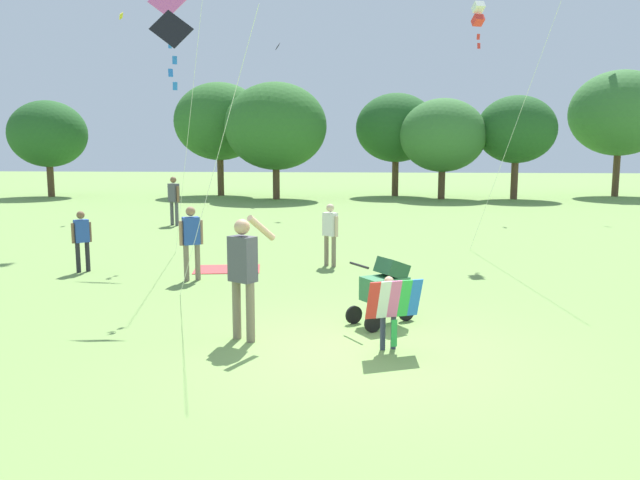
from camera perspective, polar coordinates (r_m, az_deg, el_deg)
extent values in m
plane|color=#75994C|center=(8.45, 3.92, -10.06)|extent=(120.00, 120.00, 0.00)
cylinder|color=brown|center=(37.49, -23.23, 4.95)|extent=(0.36, 0.36, 1.71)
ellipsoid|color=#235623|center=(37.45, -23.46, 8.82)|extent=(4.20, 3.78, 3.57)
cylinder|color=brown|center=(35.75, -9.00, 5.69)|extent=(0.36, 0.36, 2.09)
ellipsoid|color=#2D6628|center=(35.74, -9.11, 10.57)|extent=(5.00, 4.50, 4.25)
cylinder|color=brown|center=(32.83, -3.99, 5.15)|extent=(0.36, 0.36, 1.65)
ellipsoid|color=#2D6628|center=(32.79, -4.04, 10.25)|extent=(5.24, 4.72, 4.46)
cylinder|color=brown|center=(35.25, 6.83, 5.60)|extent=(0.36, 0.36, 1.98)
ellipsoid|color=#235623|center=(35.22, 6.91, 10.07)|extent=(4.41, 3.96, 3.74)
cylinder|color=brown|center=(33.49, 10.96, 4.97)|extent=(0.36, 0.36, 1.52)
ellipsoid|color=#387033|center=(33.44, 11.09, 9.30)|extent=(4.43, 3.99, 3.76)
cylinder|color=brown|center=(34.29, 17.21, 5.20)|extent=(0.36, 0.36, 1.96)
ellipsoid|color=#235623|center=(34.26, 17.40, 9.55)|extent=(4.06, 3.65, 3.45)
cylinder|color=brown|center=(38.25, 25.26, 5.36)|extent=(0.36, 0.36, 2.35)
ellipsoid|color=#387033|center=(38.27, 25.57, 10.34)|extent=(5.39, 4.85, 4.58)
cylinder|color=#33384C|center=(8.53, 6.67, -8.20)|extent=(0.07, 0.07, 0.49)
cylinder|color=#33384C|center=(8.48, 5.71, -8.30)|extent=(0.07, 0.07, 0.49)
cube|color=orange|center=(8.39, 6.24, -5.45)|extent=(0.25, 0.20, 0.37)
cylinder|color=tan|center=(8.45, 7.07, -5.54)|extent=(0.05, 0.05, 0.33)
cylinder|color=tan|center=(8.35, 5.39, -5.69)|extent=(0.05, 0.05, 0.33)
sphere|color=tan|center=(8.33, 6.27, -3.72)|extent=(0.13, 0.13, 0.13)
cube|color=blue|center=(8.34, 8.60, -5.18)|extent=(0.20, 0.22, 0.52)
cube|color=green|center=(8.28, 7.67, -5.26)|extent=(0.20, 0.22, 0.52)
cube|color=pink|center=(8.22, 6.74, -5.34)|extent=(0.20, 0.22, 0.52)
cube|color=white|center=(8.16, 5.79, -5.42)|extent=(0.20, 0.22, 0.52)
cube|color=red|center=(8.11, 4.83, -5.51)|extent=(0.20, 0.22, 0.52)
cube|color=green|center=(8.32, 6.74, -8.39)|extent=(0.08, 0.04, 0.36)
cylinder|color=#7F705B|center=(8.95, -7.56, -6.26)|extent=(0.12, 0.12, 0.84)
cylinder|color=#7F705B|center=(8.77, -6.33, -6.54)|extent=(0.12, 0.12, 0.84)
cube|color=#4C4C56|center=(8.70, -7.04, -1.72)|extent=(0.43, 0.39, 0.63)
cylinder|color=tan|center=(8.87, -8.10, -1.84)|extent=(0.09, 0.09, 0.56)
cylinder|color=tan|center=(8.58, -5.34, 1.08)|extent=(0.35, 0.48, 0.40)
sphere|color=tan|center=(8.64, -7.09, 1.19)|extent=(0.22, 0.22, 0.22)
cylinder|color=black|center=(9.91, 7.84, -6.49)|extent=(0.26, 0.19, 0.28)
cylinder|color=black|center=(9.67, 3.09, -6.79)|extent=(0.26, 0.19, 0.28)
cylinder|color=black|center=(9.25, 4.82, -7.52)|extent=(0.26, 0.19, 0.28)
cube|color=#337247|center=(9.57, 5.87, -4.40)|extent=(0.78, 0.72, 0.36)
cube|color=#235031|center=(9.58, 6.53, -2.57)|extent=(0.58, 0.58, 0.35)
cylinder|color=black|center=(9.23, 3.57, -2.31)|extent=(0.30, 0.42, 0.04)
cube|color=black|center=(11.69, -13.34, 18.12)|extent=(0.78, 0.32, 0.71)
cube|color=blue|center=(11.64, -13.04, 15.60)|extent=(0.08, 0.06, 0.14)
cube|color=blue|center=(11.58, -13.40, 14.53)|extent=(0.09, 0.07, 0.14)
cube|color=blue|center=(11.60, -13.01, 13.44)|extent=(0.08, 0.07, 0.14)
cylinder|color=silver|center=(10.08, -9.67, 6.00)|extent=(1.97, 2.46, 4.55)
cube|color=pink|center=(16.71, -13.70, 20.34)|extent=(1.02, 0.48, 0.89)
cube|color=blue|center=(16.56, -13.54, 18.32)|extent=(0.08, 0.05, 0.14)
cube|color=blue|center=(16.53, -13.69, 17.56)|extent=(0.09, 0.07, 0.14)
cube|color=blue|center=(16.56, -13.45, 16.78)|extent=(0.09, 0.06, 0.14)
cylinder|color=silver|center=(14.55, -11.85, 9.52)|extent=(1.79, 3.20, 6.01)
cube|color=white|center=(17.12, 14.17, 19.78)|extent=(0.33, 0.37, 0.29)
cube|color=red|center=(17.06, 14.13, 18.76)|extent=(0.33, 0.37, 0.29)
cube|color=red|center=(17.00, 14.16, 17.44)|extent=(0.08, 0.05, 0.14)
cube|color=red|center=(16.97, 14.20, 16.70)|extent=(0.08, 0.05, 0.14)
cylinder|color=silver|center=(15.10, 16.94, 8.91)|extent=(1.11, 3.61, 5.81)
cube|color=black|center=(32.55, -3.85, 17.11)|extent=(0.22, 0.37, 0.37)
cube|color=yellow|center=(27.50, -17.59, 18.80)|extent=(0.16, 0.31, 0.29)
cylinder|color=#7F705B|center=(14.17, 1.25, -1.04)|extent=(0.10, 0.10, 0.70)
cylinder|color=#7F705B|center=(14.31, 0.59, -0.95)|extent=(0.10, 0.10, 0.70)
cube|color=silver|center=(14.15, 0.92, 1.44)|extent=(0.36, 0.33, 0.52)
cylinder|color=beige|center=(14.03, 1.52, 1.23)|extent=(0.08, 0.08, 0.46)
cylinder|color=beige|center=(14.28, 0.34, 1.36)|extent=(0.08, 0.08, 0.46)
sphere|color=beige|center=(14.11, 0.93, 2.93)|extent=(0.18, 0.18, 0.18)
cylinder|color=#4C4C51|center=(22.34, -13.27, 2.37)|extent=(0.12, 0.12, 0.83)
cylinder|color=#4C4C51|center=(22.14, -12.86, 2.33)|extent=(0.12, 0.12, 0.83)
cube|color=#4C4C56|center=(22.18, -13.13, 4.21)|extent=(0.42, 0.39, 0.62)
cylinder|color=brown|center=(22.36, -13.49, 4.12)|extent=(0.09, 0.09, 0.55)
cylinder|color=brown|center=(22.00, -12.76, 4.07)|extent=(0.09, 0.09, 0.55)
sphere|color=brown|center=(22.15, -13.17, 5.34)|extent=(0.21, 0.21, 0.21)
cylinder|color=#232328|center=(14.54, -20.32, -1.42)|extent=(0.09, 0.09, 0.65)
cylinder|color=#232328|center=(14.48, -21.09, -1.50)|extent=(0.09, 0.09, 0.65)
cube|color=#284CA8|center=(14.43, -20.82, 0.77)|extent=(0.33, 0.32, 0.49)
cylinder|color=brown|center=(14.48, -20.15, 0.70)|extent=(0.07, 0.07, 0.43)
cylinder|color=brown|center=(14.38, -21.49, 0.57)|extent=(0.07, 0.07, 0.43)
sphere|color=brown|center=(14.39, -20.89, 2.13)|extent=(0.17, 0.17, 0.17)
cylinder|color=#7F705B|center=(12.93, -12.03, -2.05)|extent=(0.11, 0.11, 0.74)
cylinder|color=#7F705B|center=(12.99, -11.03, -1.97)|extent=(0.11, 0.11, 0.74)
cube|color=#284CA8|center=(12.86, -11.61, 0.83)|extent=(0.38, 0.33, 0.55)
cylinder|color=#A37556|center=(12.82, -12.48, 0.60)|extent=(0.08, 0.08, 0.49)
cylinder|color=#A37556|center=(12.91, -10.74, 0.71)|extent=(0.08, 0.08, 0.49)
sphere|color=#A37556|center=(12.81, -11.66, 2.56)|extent=(0.19, 0.19, 0.19)
cube|color=#CC3D3D|center=(14.05, -8.41, -2.63)|extent=(1.56, 1.22, 0.02)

